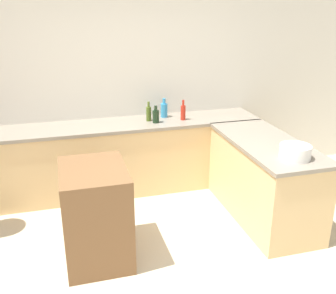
{
  "coord_description": "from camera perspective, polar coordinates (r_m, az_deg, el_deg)",
  "views": [
    {
      "loc": [
        -0.73,
        -2.64,
        2.28
      ],
      "look_at": [
        0.25,
        0.85,
        0.93
      ],
      "focal_mm": 42.0,
      "sensor_mm": 36.0,
      "label": 1
    }
  ],
  "objects": [
    {
      "name": "dish_soap_bottle",
      "position": [
        5.02,
        -0.57,
        5.44
      ],
      "size": [
        0.09,
        0.09,
        0.24
      ],
      "color": "#338CBF",
      "rests_on": "counter_back"
    },
    {
      "name": "counter_peninsula",
      "position": [
        4.45,
        13.7,
        -4.55
      ],
      "size": [
        0.69,
        1.57,
        0.89
      ],
      "color": "#D6B27A",
      "rests_on": "ground_plane"
    },
    {
      "name": "olive_oil_bottle",
      "position": [
        4.86,
        -2.82,
        4.92
      ],
      "size": [
        0.06,
        0.06,
        0.24
      ],
      "color": "#475B1E",
      "rests_on": "counter_back"
    },
    {
      "name": "ground_plane",
      "position": [
        3.56,
        -0.12,
        -19.4
      ],
      "size": [
        14.0,
        14.0,
        0.0
      ],
      "primitive_type": "plane",
      "color": "beige"
    },
    {
      "name": "mixing_bowl",
      "position": [
        3.88,
        17.97,
        -0.67
      ],
      "size": [
        0.29,
        0.29,
        0.13
      ],
      "color": "white",
      "rests_on": "counter_peninsula"
    },
    {
      "name": "island_table",
      "position": [
        3.71,
        -10.44,
        -9.51
      ],
      "size": [
        0.59,
        0.76,
        0.9
      ],
      "color": "brown",
      "rests_on": "ground_plane"
    },
    {
      "name": "wine_bottle_dark",
      "position": [
        4.78,
        -1.78,
        4.53
      ],
      "size": [
        0.08,
        0.08,
        0.21
      ],
      "color": "black",
      "rests_on": "counter_back"
    },
    {
      "name": "wall_back",
      "position": [
        5.03,
        -7.1,
        9.61
      ],
      "size": [
        8.0,
        0.06,
        2.7
      ],
      "color": "silver",
      "rests_on": "ground_plane"
    },
    {
      "name": "counter_back",
      "position": [
        4.97,
        -6.06,
        -1.38
      ],
      "size": [
        3.37,
        0.63,
        0.89
      ],
      "color": "#D6B27A",
      "rests_on": "ground_plane"
    },
    {
      "name": "hot_sauce_bottle",
      "position": [
        4.9,
        2.21,
        5.1
      ],
      "size": [
        0.06,
        0.06,
        0.25
      ],
      "color": "red",
      "rests_on": "counter_back"
    }
  ]
}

